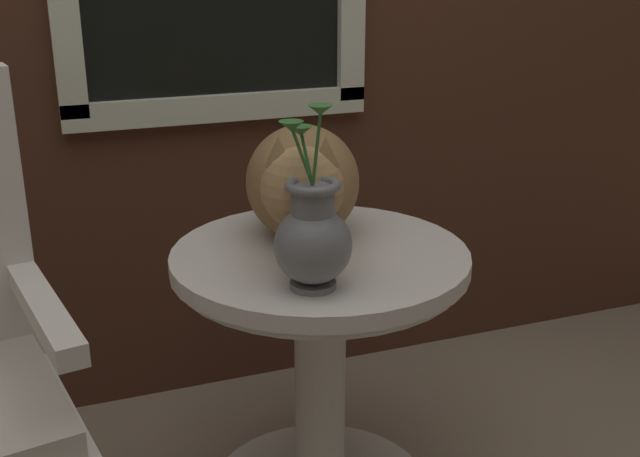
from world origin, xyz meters
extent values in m
cube|color=beige|center=(0.15, 0.78, 0.83)|extent=(0.81, 0.03, 0.07)
cylinder|color=silver|center=(0.21, 0.19, 0.31)|extent=(0.11, 0.11, 0.56)
cylinder|color=silver|center=(0.21, 0.19, 0.61)|extent=(0.63, 0.63, 0.03)
torus|color=silver|center=(0.21, 0.19, 0.58)|extent=(0.60, 0.60, 0.02)
cube|color=silver|center=(-0.34, 0.07, 0.64)|extent=(0.12, 0.43, 0.04)
ellipsoid|color=olive|center=(0.21, 0.30, 0.75)|extent=(0.33, 0.36, 0.25)
sphere|color=tan|center=(0.15, 0.12, 0.79)|extent=(0.16, 0.16, 0.16)
cone|color=olive|center=(0.11, 0.13, 0.87)|extent=(0.05, 0.05, 0.06)
cone|color=olive|center=(0.19, 0.10, 0.87)|extent=(0.05, 0.05, 0.06)
cylinder|color=olive|center=(0.28, 0.49, 0.68)|extent=(0.14, 0.27, 0.05)
cylinder|color=slate|center=(0.14, 0.02, 0.63)|extent=(0.09, 0.09, 0.01)
ellipsoid|color=slate|center=(0.14, 0.02, 0.71)|extent=(0.14, 0.14, 0.14)
cylinder|color=slate|center=(0.14, 0.02, 0.80)|extent=(0.08, 0.08, 0.06)
torus|color=slate|center=(0.14, 0.02, 0.83)|extent=(0.10, 0.10, 0.02)
cylinder|color=#387533|center=(0.13, 0.04, 0.87)|extent=(0.01, 0.04, 0.09)
cone|color=#387533|center=(0.13, 0.06, 0.92)|extent=(0.04, 0.04, 0.02)
cylinder|color=#387533|center=(0.14, 0.01, 0.90)|extent=(0.01, 0.03, 0.14)
cone|color=#387533|center=(0.14, 0.00, 0.97)|extent=(0.04, 0.04, 0.02)
cylinder|color=#387533|center=(0.12, 0.02, 0.88)|extent=(0.05, 0.01, 0.11)
cone|color=#387533|center=(0.10, 0.02, 0.94)|extent=(0.04, 0.04, 0.02)
camera|label=1|loc=(-0.32, -1.25, 1.23)|focal=44.17mm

